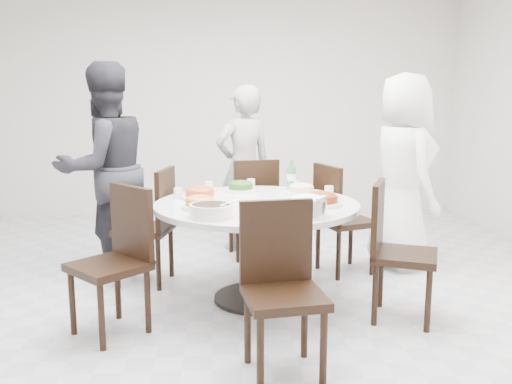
{
  "coord_description": "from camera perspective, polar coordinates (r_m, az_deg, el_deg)",
  "views": [
    {
      "loc": [
        -0.13,
        -4.01,
        1.53
      ],
      "look_at": [
        0.17,
        -0.07,
        0.82
      ],
      "focal_mm": 38.0,
      "sensor_mm": 36.0,
      "label": 1
    }
  ],
  "objects": [
    {
      "name": "floor",
      "position": [
        4.29,
        -2.32,
        -10.7
      ],
      "size": [
        6.0,
        6.0,
        0.01
      ],
      "primitive_type": "cube",
      "color": "#BABAC0",
      "rests_on": "ground"
    },
    {
      "name": "wall_back",
      "position": [
        7.01,
        -3.3,
        9.1
      ],
      "size": [
        6.0,
        0.01,
        2.8
      ],
      "primitive_type": "cube",
      "color": "silver",
      "rests_on": "ground"
    },
    {
      "name": "wall_front",
      "position": [
        1.02,
        3.2,
        3.03
      ],
      "size": [
        6.0,
        0.01,
        2.8
      ],
      "primitive_type": "cube",
      "color": "silver",
      "rests_on": "ground"
    },
    {
      "name": "dining_table",
      "position": [
        4.06,
        0.05,
        -6.32
      ],
      "size": [
        1.5,
        1.5,
        0.75
      ],
      "primitive_type": "cylinder",
      "color": "silver",
      "rests_on": "floor"
    },
    {
      "name": "chair_ne",
      "position": [
        4.74,
        9.41,
        -2.8
      ],
      "size": [
        0.53,
        0.53,
        0.95
      ],
      "primitive_type": "cube",
      "rotation": [
        0.0,
        0.0,
        1.9
      ],
      "color": "black",
      "rests_on": "floor"
    },
    {
      "name": "chair_n",
      "position": [
        5.14,
        -0.45,
        -1.65
      ],
      "size": [
        0.48,
        0.48,
        0.95
      ],
      "primitive_type": "cube",
      "rotation": [
        0.0,
        0.0,
        3.31
      ],
      "color": "black",
      "rests_on": "floor"
    },
    {
      "name": "chair_nw",
      "position": [
        4.51,
        -11.72,
        -3.55
      ],
      "size": [
        0.5,
        0.5,
        0.95
      ],
      "primitive_type": "cube",
      "rotation": [
        0.0,
        0.0,
        4.49
      ],
      "color": "black",
      "rests_on": "floor"
    },
    {
      "name": "chair_sw",
      "position": [
        3.6,
        -15.3,
        -7.22
      ],
      "size": [
        0.59,
        0.59,
        0.95
      ],
      "primitive_type": "cube",
      "rotation": [
        0.0,
        0.0,
        5.47
      ],
      "color": "black",
      "rests_on": "floor"
    },
    {
      "name": "chair_s",
      "position": [
        2.98,
        3.0,
        -10.52
      ],
      "size": [
        0.47,
        0.47,
        0.95
      ],
      "primitive_type": "cube",
      "rotation": [
        0.0,
        0.0,
        6.42
      ],
      "color": "black",
      "rests_on": "floor"
    },
    {
      "name": "chair_se",
      "position": [
        3.83,
        15.4,
        -6.15
      ],
      "size": [
        0.55,
        0.55,
        0.95
      ],
      "primitive_type": "cube",
      "rotation": [
        0.0,
        0.0,
        7.45
      ],
      "color": "black",
      "rests_on": "floor"
    },
    {
      "name": "diner_right",
      "position": [
        4.96,
        15.16,
        2.08
      ],
      "size": [
        0.69,
        0.92,
        1.72
      ],
      "primitive_type": "imported",
      "rotation": [
        0.0,
        0.0,
        1.75
      ],
      "color": "silver",
      "rests_on": "floor"
    },
    {
      "name": "diner_middle",
      "position": [
        5.37,
        -1.31,
        2.52
      ],
      "size": [
        0.7,
        0.59,
        1.63
      ],
      "primitive_type": "imported",
      "rotation": [
        0.0,
        0.0,
        3.54
      ],
      "color": "black",
      "rests_on": "floor"
    },
    {
      "name": "diner_left",
      "position": [
        4.82,
        -15.63,
        2.35
      ],
      "size": [
        1.11,
        1.08,
        1.81
      ],
      "primitive_type": "imported",
      "rotation": [
        0.0,
        0.0,
        3.82
      ],
      "color": "black",
      "rests_on": "floor"
    },
    {
      "name": "dish_greens",
      "position": [
        4.41,
        -1.6,
        0.45
      ],
      "size": [
        0.25,
        0.25,
        0.07
      ],
      "primitive_type": "cylinder",
      "color": "white",
      "rests_on": "dining_table"
    },
    {
      "name": "dish_pale",
      "position": [
        4.3,
        4.78,
        0.18
      ],
      "size": [
        0.25,
        0.25,
        0.07
      ],
      "primitive_type": "cylinder",
      "color": "white",
      "rests_on": "dining_table"
    },
    {
      "name": "dish_orange",
      "position": [
        4.14,
        -5.92,
        -0.18
      ],
      "size": [
        0.28,
        0.28,
        0.08
      ],
      "primitive_type": "cylinder",
      "color": "white",
      "rests_on": "dining_table"
    },
    {
      "name": "dish_redbrown",
      "position": [
        3.89,
        6.88,
        -0.86
      ],
      "size": [
        0.3,
        0.3,
        0.08
      ],
      "primitive_type": "cylinder",
      "color": "white",
      "rests_on": "dining_table"
    },
    {
      "name": "dish_tofu",
      "position": [
        3.78,
        -5.97,
        -1.24
      ],
      "size": [
        0.25,
        0.25,
        0.07
      ],
      "primitive_type": "cylinder",
      "color": "white",
      "rests_on": "dining_table"
    },
    {
      "name": "rice_bowl",
      "position": [
        3.53,
        5.37,
        -1.7
      ],
      "size": [
        0.26,
        0.26,
        0.11
      ],
      "primitive_type": "cylinder",
      "color": "silver",
      "rests_on": "dining_table"
    },
    {
      "name": "soup_bowl",
      "position": [
        3.51,
        -4.75,
        -1.96
      ],
      "size": [
        0.28,
        0.28,
        0.09
      ],
      "primitive_type": "cylinder",
      "color": "white",
      "rests_on": "dining_table"
    },
    {
      "name": "beverage_bottle",
      "position": [
        4.48,
        3.74,
        1.79
      ],
      "size": [
        0.07,
        0.07,
        0.25
      ],
      "primitive_type": "cylinder",
      "color": "#327F48",
      "rests_on": "dining_table"
    },
    {
      "name": "tea_cups",
      "position": [
        4.57,
        -0.46,
        0.87
      ],
      "size": [
        0.07,
        0.07,
        0.08
      ],
      "primitive_type": "cylinder",
      "color": "white",
      "rests_on": "dining_table"
    },
    {
      "name": "chopsticks",
      "position": [
        4.63,
        -0.28,
        0.58
      ],
      "size": [
        0.24,
        0.04,
        0.01
      ],
      "primitive_type": null,
      "color": "tan",
      "rests_on": "dining_table"
    }
  ]
}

